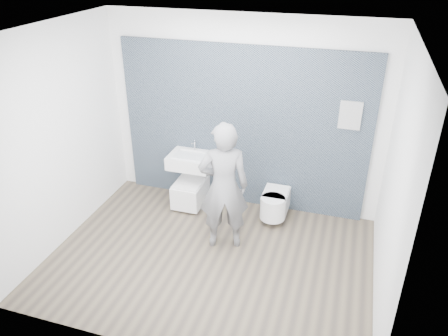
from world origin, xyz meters
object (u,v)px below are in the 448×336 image
(washbasin, at_px, (191,160))
(visitor, at_px, (224,187))
(toilet_square, at_px, (191,190))
(toilet_rounded, at_px, (274,203))

(washbasin, xyz_separation_m, visitor, (0.78, -0.85, 0.15))
(toilet_square, bearing_deg, washbasin, 90.00)
(toilet_square, distance_m, visitor, 1.28)
(washbasin, distance_m, toilet_square, 0.48)
(washbasin, height_order, visitor, visitor)
(washbasin, height_order, toilet_rounded, washbasin)
(washbasin, xyz_separation_m, toilet_square, (0.00, -0.06, -0.48))
(washbasin, bearing_deg, visitor, -47.59)
(visitor, bearing_deg, washbasin, -66.50)
(toilet_square, xyz_separation_m, toilet_rounded, (1.30, -0.01, 0.01))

